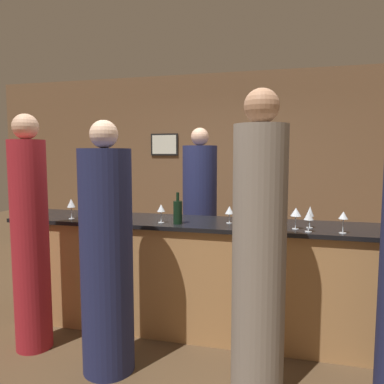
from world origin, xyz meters
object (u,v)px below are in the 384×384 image
Objects in this scene: guest_1 at (107,258)px; guest_3 at (259,255)px; wine_bottle_0 at (178,212)px; guest_0 at (30,240)px; bartender at (200,221)px.

guest_3 is (1.09, 0.01, 0.09)m from guest_1.
guest_0 is at bearing -155.98° from wine_bottle_0.
bartender is 6.93× the size of wine_bottle_0.
wine_bottle_0 is at bearing 24.02° from guest_0.
wine_bottle_0 is (0.35, 0.62, 0.26)m from guest_1.
guest_0 is at bearing 169.71° from guest_1.
guest_0 reaches higher than guest_1.
guest_1 is at bearing -10.29° from guest_0.
wine_bottle_0 is at bearing 91.42° from bartender.
guest_3 is at bearing -39.76° from wine_bottle_0.
bartender is at bearing 77.85° from guest_1.
bartender is at bearing 52.10° from guest_0.
wine_bottle_0 is at bearing 60.84° from guest_1.
wine_bottle_0 is (-0.74, 0.61, 0.17)m from guest_3.
bartender is 1.02× the size of guest_1.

